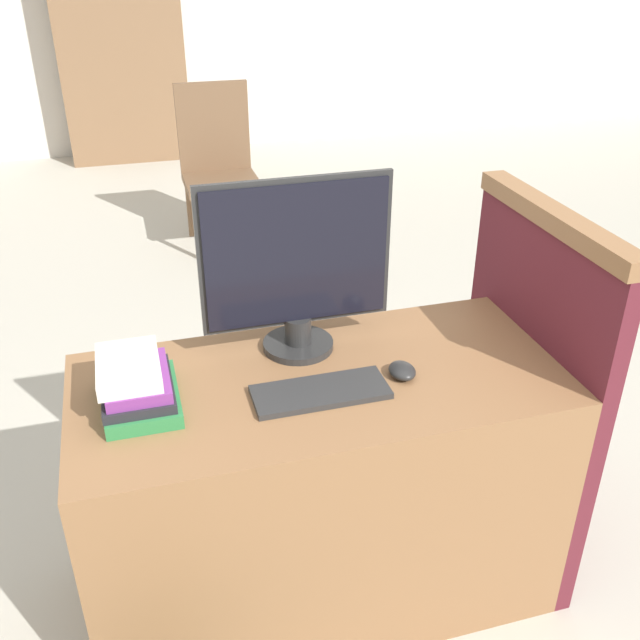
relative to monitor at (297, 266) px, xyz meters
name	(u,v)px	position (x,y,z in m)	size (l,w,h in m)	color
desk	(320,488)	(0.02, -0.16, -0.62)	(1.27, 0.60, 0.75)	#8C603D
carrel_divider	(527,385)	(0.67, -0.11, -0.42)	(0.07, 0.70, 1.12)	#5B1E28
monitor	(297,266)	(0.00, 0.00, 0.00)	(0.51, 0.19, 0.48)	#282828
keyboard	(320,392)	(0.00, -0.24, -0.24)	(0.34, 0.13, 0.02)	#2D2D2D
mouse	(402,371)	(0.22, -0.21, -0.23)	(0.07, 0.09, 0.03)	#262626
book_stack	(137,385)	(-0.44, -0.16, -0.19)	(0.18, 0.26, 0.13)	#2D7F42
far_chair	(218,161)	(0.17, 2.67, -0.48)	(0.44, 0.44, 0.96)	brown
bookshelf_far	(120,42)	(-0.28, 4.72, -0.03)	(1.00, 0.32, 1.92)	#846042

